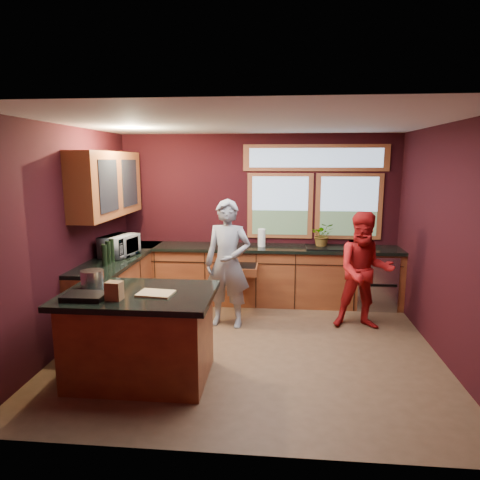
# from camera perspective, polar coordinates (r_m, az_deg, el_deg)

# --- Properties ---
(floor) EXTENTS (4.50, 4.50, 0.00)m
(floor) POSITION_cam_1_polar(r_m,az_deg,el_deg) (5.49, 1.28, -13.96)
(floor) COLOR brown
(floor) RESTS_ON ground
(room_shell) EXTENTS (4.52, 4.02, 2.71)m
(room_shell) POSITION_cam_1_polar(r_m,az_deg,el_deg) (5.41, -4.75, 5.45)
(room_shell) COLOR black
(room_shell) RESTS_ON ground
(back_counter) EXTENTS (4.50, 0.64, 0.93)m
(back_counter) POSITION_cam_1_polar(r_m,az_deg,el_deg) (6.92, 3.94, -4.66)
(back_counter) COLOR #5A2515
(back_counter) RESTS_ON floor
(left_counter) EXTENTS (0.64, 2.30, 0.93)m
(left_counter) POSITION_cam_1_polar(r_m,az_deg,el_deg) (6.52, -15.60, -5.97)
(left_counter) COLOR #5A2515
(left_counter) RESTS_ON floor
(island) EXTENTS (1.55, 1.05, 0.95)m
(island) POSITION_cam_1_polar(r_m,az_deg,el_deg) (4.70, -13.18, -12.25)
(island) COLOR #5A2515
(island) RESTS_ON floor
(person_grey) EXTENTS (0.71, 0.53, 1.77)m
(person_grey) POSITION_cam_1_polar(r_m,az_deg,el_deg) (5.87, -1.64, -3.18)
(person_grey) COLOR slate
(person_grey) RESTS_ON floor
(person_red) EXTENTS (0.79, 0.62, 1.61)m
(person_red) POSITION_cam_1_polar(r_m,az_deg,el_deg) (6.04, 16.27, -3.99)
(person_red) COLOR #A21214
(person_red) RESTS_ON floor
(microwave) EXTENTS (0.48, 0.61, 0.30)m
(microwave) POSITION_cam_1_polar(r_m,az_deg,el_deg) (6.32, -15.79, -0.76)
(microwave) COLOR #999999
(microwave) RESTS_ON left_counter
(potted_plant) EXTENTS (0.35, 0.30, 0.38)m
(potted_plant) POSITION_cam_1_polar(r_m,az_deg,el_deg) (6.86, 10.94, 0.67)
(potted_plant) COLOR #999999
(potted_plant) RESTS_ON back_counter
(paper_towel) EXTENTS (0.12, 0.12, 0.28)m
(paper_towel) POSITION_cam_1_polar(r_m,az_deg,el_deg) (6.79, 2.90, 0.30)
(paper_towel) COLOR white
(paper_towel) RESTS_ON back_counter
(cutting_board) EXTENTS (0.38, 0.29, 0.02)m
(cutting_board) POSITION_cam_1_polar(r_m,az_deg,el_deg) (4.43, -11.17, -7.00)
(cutting_board) COLOR #A68555
(cutting_board) RESTS_ON island
(stock_pot) EXTENTS (0.24, 0.24, 0.18)m
(stock_pot) POSITION_cam_1_polar(r_m,az_deg,el_deg) (4.85, -19.10, -4.88)
(stock_pot) COLOR silver
(stock_pot) RESTS_ON island
(paper_bag) EXTENTS (0.16, 0.14, 0.18)m
(paper_bag) POSITION_cam_1_polar(r_m,az_deg,el_deg) (4.34, -16.42, -6.51)
(paper_bag) COLOR brown
(paper_bag) RESTS_ON island
(black_tray) EXTENTS (0.40, 0.29, 0.05)m
(black_tray) POSITION_cam_1_polar(r_m,az_deg,el_deg) (4.48, -19.98, -7.07)
(black_tray) COLOR black
(black_tray) RESTS_ON island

